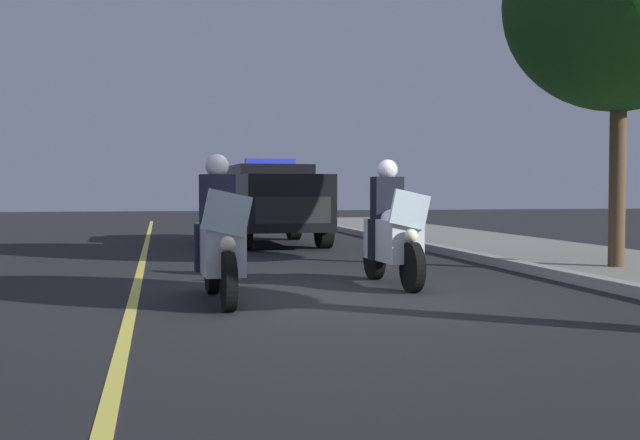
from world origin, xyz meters
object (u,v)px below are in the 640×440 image
at_px(police_motorcycle_lead_left, 219,242).
at_px(police_motorcycle_lead_right, 392,234).
at_px(police_suv, 271,200).
at_px(tree_mid_block, 620,3).

bearing_deg(police_motorcycle_lead_left, police_motorcycle_lead_right, 113.63).
distance_m(police_motorcycle_lead_left, police_motorcycle_lead_right, 2.63).
distance_m(police_motorcycle_lead_left, police_suv, 9.50).
xyz_separation_m(police_motorcycle_lead_right, police_suv, (-8.23, -0.46, 0.37)).
xyz_separation_m(police_motorcycle_lead_right, tree_mid_block, (-0.82, 3.93, 3.50)).
bearing_deg(police_suv, police_motorcycle_lead_right, 3.23).
bearing_deg(police_motorcycle_lead_left, tree_mid_block, 106.49).
xyz_separation_m(police_motorcycle_lead_left, police_motorcycle_lead_right, (-1.05, 2.41, 0.00)).
distance_m(police_motorcycle_lead_left, tree_mid_block, 7.49).
xyz_separation_m(police_suv, tree_mid_block, (7.41, 4.40, 3.14)).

